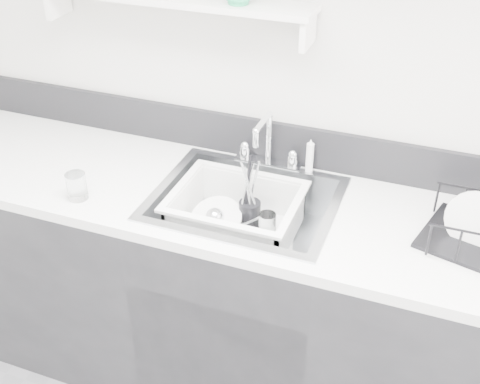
% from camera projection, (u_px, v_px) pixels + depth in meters
% --- Properties ---
extents(room_shell, '(3.50, 3.00, 2.60)m').
position_uv_depth(room_shell, '(88.00, 75.00, 1.05)').
color(room_shell, silver).
rests_on(room_shell, ground).
extents(counter_run, '(3.20, 0.62, 0.92)m').
position_uv_depth(counter_run, '(245.00, 297.00, 2.35)').
color(counter_run, black).
rests_on(counter_run, ground).
extents(backsplash, '(3.20, 0.02, 0.16)m').
position_uv_depth(backsplash, '(272.00, 141.00, 2.29)').
color(backsplash, black).
rests_on(backsplash, counter_run).
extents(sink, '(0.64, 0.52, 0.20)m').
position_uv_depth(sink, '(245.00, 220.00, 2.15)').
color(sink, silver).
rests_on(sink, counter_run).
extents(faucet, '(0.26, 0.18, 0.23)m').
position_uv_depth(faucet, '(268.00, 152.00, 2.26)').
color(faucet, silver).
rests_on(faucet, counter_run).
extents(side_sprayer, '(0.03, 0.03, 0.14)m').
position_uv_depth(side_sprayer, '(310.00, 156.00, 2.21)').
color(side_sprayer, white).
rests_on(side_sprayer, counter_run).
extents(wall_shelf, '(1.00, 0.16, 0.12)m').
position_uv_depth(wall_shelf, '(174.00, 1.00, 2.06)').
color(wall_shelf, silver).
rests_on(wall_shelf, room_shell).
extents(wash_tub, '(0.53, 0.46, 0.18)m').
position_uv_depth(wash_tub, '(236.00, 215.00, 2.16)').
color(wash_tub, white).
rests_on(wash_tub, sink).
extents(plate_stack, '(0.23, 0.23, 0.09)m').
position_uv_depth(plate_stack, '(219.00, 224.00, 2.19)').
color(plate_stack, white).
rests_on(plate_stack, wash_tub).
extents(utensil_cup, '(0.08, 0.08, 0.27)m').
position_uv_depth(utensil_cup, '(250.00, 212.00, 2.20)').
color(utensil_cup, black).
rests_on(utensil_cup, wash_tub).
extents(ladle, '(0.29, 0.18, 0.08)m').
position_uv_depth(ladle, '(229.00, 228.00, 2.15)').
color(ladle, silver).
rests_on(ladle, wash_tub).
extents(tumbler_in_tub, '(0.07, 0.07, 0.09)m').
position_uv_depth(tumbler_in_tub, '(267.00, 225.00, 2.16)').
color(tumbler_in_tub, white).
rests_on(tumbler_in_tub, wash_tub).
extents(tumbler_counter, '(0.08, 0.08, 0.10)m').
position_uv_depth(tumbler_counter, '(77.00, 186.00, 2.08)').
color(tumbler_counter, white).
rests_on(tumbler_counter, counter_run).
extents(bowl_small, '(0.13, 0.13, 0.04)m').
position_uv_depth(bowl_small, '(255.00, 248.00, 2.08)').
color(bowl_small, white).
rests_on(bowl_small, wash_tub).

